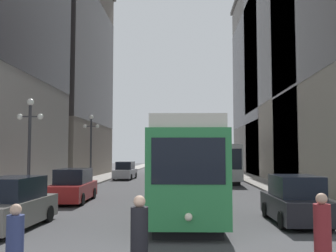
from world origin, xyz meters
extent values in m
cube|color=gray|center=(-7.80, 40.00, 0.07)|extent=(2.56, 120.00, 0.15)
cube|color=gray|center=(7.80, 40.00, 0.07)|extent=(2.56, 120.00, 0.15)
cube|color=black|center=(0.95, 10.96, 0.17)|extent=(2.44, 11.60, 0.35)
cube|color=#2D8447|center=(0.95, 10.96, 1.90)|extent=(2.85, 12.61, 3.10)
cube|color=black|center=(0.95, 10.96, 2.60)|extent=(2.87, 12.11, 1.08)
cube|color=silver|center=(0.95, 10.96, 3.67)|extent=(2.63, 12.35, 0.44)
cube|color=black|center=(1.08, 4.71, 2.44)|extent=(2.21, 0.12, 1.40)
sphere|color=#F2EACC|center=(1.08, 4.64, 0.80)|extent=(0.24, 0.24, 0.24)
cube|color=black|center=(4.45, 30.74, 0.17)|extent=(2.25, 10.34, 0.35)
cube|color=#B7B7BA|center=(4.45, 30.74, 1.90)|extent=(2.64, 11.24, 3.10)
cube|color=black|center=(4.45, 30.74, 2.44)|extent=(2.66, 10.79, 1.30)
cube|color=black|center=(4.49, 25.15, 2.21)|extent=(2.30, 0.10, 1.71)
cylinder|color=black|center=(-6.01, 12.90, 0.32)|extent=(0.20, 0.65, 0.64)
cylinder|color=black|center=(-6.13, 15.93, 0.32)|extent=(0.20, 0.65, 0.64)
cylinder|color=black|center=(-4.30, 12.97, 0.32)|extent=(0.20, 0.65, 0.64)
cylinder|color=black|center=(-4.42, 15.99, 0.32)|extent=(0.20, 0.65, 0.64)
cube|color=maroon|center=(-5.21, 14.45, 0.60)|extent=(1.98, 4.95, 0.84)
cube|color=black|center=(-5.22, 14.57, 1.42)|extent=(1.69, 2.74, 0.80)
cylinder|color=black|center=(-6.03, 8.19, 0.32)|extent=(0.20, 0.64, 0.64)
cylinder|color=black|center=(-4.39, 5.29, 0.32)|extent=(0.20, 0.64, 0.64)
cylinder|color=black|center=(-4.33, 8.15, 0.32)|extent=(0.20, 0.64, 0.64)
cube|color=slate|center=(-5.21, 6.74, 0.60)|extent=(1.91, 4.66, 0.84)
cube|color=black|center=(-5.21, 6.86, 1.42)|extent=(1.64, 2.58, 0.80)
cylinder|color=black|center=(6.05, 9.65, 0.32)|extent=(0.19, 0.64, 0.64)
cylinder|color=black|center=(6.09, 7.04, 0.32)|extent=(0.19, 0.64, 0.64)
cylinder|color=black|center=(4.34, 9.63, 0.32)|extent=(0.19, 0.64, 0.64)
cylinder|color=black|center=(4.38, 7.02, 0.32)|extent=(0.19, 0.64, 0.64)
cube|color=black|center=(5.21, 8.34, 0.60)|extent=(1.85, 4.24, 0.84)
cube|color=black|center=(5.22, 8.23, 1.42)|extent=(1.61, 2.34, 0.80)
cylinder|color=black|center=(-6.12, 31.88, 0.32)|extent=(0.20, 0.65, 0.64)
cylinder|color=black|center=(-6.02, 34.79, 0.32)|extent=(0.20, 0.65, 0.64)
cylinder|color=black|center=(-4.41, 31.82, 0.32)|extent=(0.20, 0.65, 0.64)
cylinder|color=black|center=(-4.31, 34.73, 0.32)|extent=(0.20, 0.65, 0.64)
cube|color=#B2B2B7|center=(-5.21, 33.30, 0.60)|extent=(1.96, 4.76, 0.84)
cube|color=black|center=(-5.21, 33.42, 1.42)|extent=(1.67, 2.64, 0.80)
cylinder|color=maroon|center=(4.14, 2.30, 0.75)|extent=(0.39, 0.39, 1.49)
sphere|color=tan|center=(4.14, 2.30, 1.61)|extent=(0.27, 0.27, 0.27)
cylinder|color=navy|center=(-2.58, 1.18, 0.69)|extent=(0.36, 0.36, 1.37)
sphere|color=tan|center=(-2.58, 1.18, 1.48)|extent=(0.25, 0.25, 0.25)
cylinder|color=black|center=(-0.03, 1.68, 0.74)|extent=(0.39, 0.39, 1.49)
sphere|color=tan|center=(-0.03, 1.68, 1.61)|extent=(0.27, 0.27, 0.27)
cylinder|color=#333338|center=(-7.11, 12.93, 2.67)|extent=(0.16, 0.16, 5.04)
sphere|color=white|center=(-7.11, 12.93, 5.36)|extent=(0.36, 0.36, 0.36)
sphere|color=white|center=(-7.66, 12.93, 4.59)|extent=(0.31, 0.31, 0.31)
sphere|color=white|center=(-6.56, 12.93, 4.59)|extent=(0.31, 0.31, 0.31)
cube|color=#333338|center=(-7.11, 12.93, 4.59)|extent=(1.10, 0.06, 0.06)
cylinder|color=#333338|center=(-7.11, 26.21, 2.91)|extent=(0.16, 0.16, 5.52)
sphere|color=white|center=(-7.11, 26.21, 5.83)|extent=(0.36, 0.36, 0.36)
sphere|color=white|center=(-7.66, 26.21, 5.01)|extent=(0.31, 0.31, 0.31)
sphere|color=white|center=(-6.56, 26.21, 5.01)|extent=(0.31, 0.31, 0.31)
cube|color=#333338|center=(-7.11, 26.21, 5.01)|extent=(1.10, 0.06, 0.06)
cube|color=slate|center=(-14.56, 37.09, 12.17)|extent=(10.96, 18.76, 24.33)
cube|color=#3D3838|center=(-14.56, 37.09, 13.38)|extent=(11.00, 18.80, 14.60)
cube|color=#A89E8E|center=(16.03, 33.14, 15.60)|extent=(13.91, 23.97, 31.20)
cube|color=#544F4E|center=(16.03, 33.14, 17.16)|extent=(13.95, 24.01, 18.72)
cube|color=gray|center=(16.59, 46.74, 13.02)|extent=(15.02, 21.60, 26.03)
cube|color=#423F43|center=(16.59, 46.74, 14.32)|extent=(15.06, 21.64, 15.62)
camera|label=1|loc=(0.97, -6.93, 2.66)|focal=41.51mm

